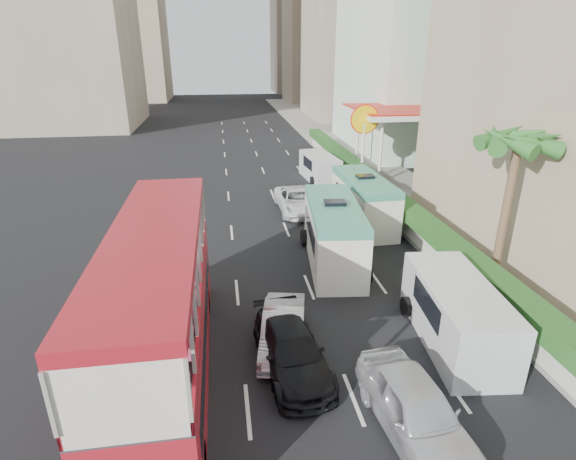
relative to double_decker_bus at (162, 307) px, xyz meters
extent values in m
plane|color=black|center=(6.00, 0.00, -2.53)|extent=(200.00, 200.00, 0.00)
cube|color=#A71823|center=(0.00, 0.00, 0.00)|extent=(2.50, 11.00, 5.06)
imported|color=silver|center=(3.87, 0.96, -2.53)|extent=(2.23, 4.35, 1.37)
imported|color=silver|center=(6.87, -3.47, -2.53)|extent=(2.37, 4.89, 1.61)
imported|color=black|center=(3.98, -0.30, -2.53)|extent=(2.47, 4.94, 1.38)
imported|color=silver|center=(6.78, 15.07, -2.53)|extent=(2.57, 5.33, 1.46)
cube|color=silver|center=(7.24, 7.31, -1.01)|extent=(3.01, 7.05, 3.03)
cube|color=silver|center=(10.28, 12.16, -1.08)|extent=(2.33, 6.57, 2.89)
cube|color=silver|center=(9.99, 0.34, -1.40)|extent=(2.84, 5.84, 2.25)
cube|color=silver|center=(9.85, 22.38, -1.51)|extent=(2.51, 5.25, 2.03)
cube|color=#99968C|center=(15.00, 25.00, -2.44)|extent=(6.00, 120.00, 0.18)
cube|color=silver|center=(12.20, 14.00, -1.85)|extent=(0.30, 44.00, 1.00)
cube|color=#2D6626|center=(12.20, 14.00, -1.00)|extent=(1.10, 44.00, 0.70)
cylinder|color=brown|center=(13.80, 4.00, 0.85)|extent=(0.36, 0.36, 6.40)
cube|color=silver|center=(16.00, 23.00, 0.22)|extent=(6.50, 8.00, 5.50)
cube|color=tan|center=(23.00, 104.00, 17.47)|extent=(14.00, 14.00, 40.00)
camera|label=1|loc=(2.05, -12.29, 7.29)|focal=28.00mm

